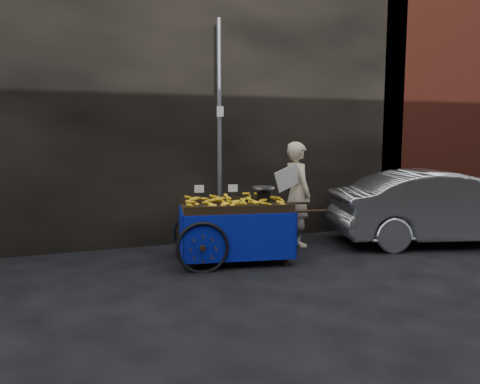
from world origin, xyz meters
name	(u,v)px	position (x,y,z in m)	size (l,w,h in m)	color
ground	(227,264)	(0.00, 0.00, 0.00)	(80.00, 80.00, 0.00)	black
building_wall	(205,110)	(0.39, 2.60, 2.50)	(13.50, 2.00, 5.00)	black
street_pole	(219,134)	(0.30, 1.30, 2.01)	(0.12, 0.10, 4.00)	slate
banana_cart	(232,212)	(0.15, 0.19, 0.78)	(2.46, 1.42, 1.26)	black
vendor	(297,194)	(1.59, 0.78, 0.94)	(0.84, 0.72, 1.87)	beige
plastic_bag	(291,243)	(1.35, 0.50, 0.11)	(0.24, 0.20, 0.22)	#173BAD
parked_car	(445,207)	(4.22, 0.00, 0.67)	(1.42, 4.06, 1.34)	silver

